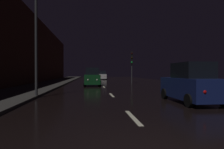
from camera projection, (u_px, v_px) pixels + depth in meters
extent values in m
cube|color=black|center=(100.00, 83.00, 27.96)|extent=(26.16, 84.00, 0.02)
cube|color=#33302D|center=(52.00, 83.00, 27.17)|extent=(4.40, 84.00, 0.15)
cube|color=#472319|center=(25.00, 46.00, 23.36)|extent=(0.80, 63.00, 9.66)
cube|color=beige|center=(133.00, 117.00, 6.60)|extent=(0.16, 2.20, 0.01)
cube|color=beige|center=(112.00, 95.00, 13.17)|extent=(0.16, 2.20, 0.01)
cube|color=beige|center=(104.00, 87.00, 20.58)|extent=(0.16, 2.20, 0.01)
cube|color=beige|center=(102.00, 85.00, 23.23)|extent=(0.16, 2.20, 0.01)
cylinder|color=#38383A|center=(132.00, 74.00, 27.90)|extent=(0.12, 0.12, 2.75)
cube|color=black|center=(132.00, 58.00, 27.88)|extent=(0.37, 0.40, 1.90)
sphere|color=black|center=(132.00, 54.00, 27.70)|extent=(0.22, 0.22, 0.22)
sphere|color=black|center=(132.00, 58.00, 27.70)|extent=(0.22, 0.22, 0.22)
sphere|color=#19D84C|center=(132.00, 62.00, 27.71)|extent=(0.22, 0.22, 0.22)
cylinder|color=#2D2D30|center=(36.00, 44.00, 11.72)|extent=(0.16, 0.16, 6.68)
cube|color=#0F3819|center=(92.00, 79.00, 22.80)|extent=(1.78, 4.16, 1.09)
cube|color=black|center=(92.00, 71.00, 22.94)|extent=(1.52, 2.08, 0.83)
cylinder|color=black|center=(100.00, 84.00, 21.46)|extent=(0.22, 0.63, 0.63)
cylinder|color=black|center=(85.00, 84.00, 21.26)|extent=(0.22, 0.63, 0.63)
cylinder|color=black|center=(99.00, 82.00, 24.35)|extent=(0.22, 0.63, 0.63)
cylinder|color=black|center=(85.00, 82.00, 24.16)|extent=(0.22, 0.63, 0.63)
sphere|color=white|center=(97.00, 80.00, 20.83)|extent=(0.18, 0.18, 0.18)
sphere|color=white|center=(88.00, 80.00, 20.72)|extent=(0.18, 0.18, 0.18)
sphere|color=red|center=(96.00, 79.00, 24.88)|extent=(0.18, 0.18, 0.18)
sphere|color=red|center=(88.00, 79.00, 24.77)|extent=(0.18, 0.18, 0.18)
cube|color=silver|center=(102.00, 76.00, 43.63)|extent=(1.65, 3.85, 1.01)
cube|color=black|center=(102.00, 72.00, 43.48)|extent=(1.40, 1.93, 0.77)
cylinder|color=black|center=(99.00, 78.00, 44.88)|extent=(0.20, 0.59, 0.59)
cylinder|color=black|center=(105.00, 78.00, 45.06)|extent=(0.20, 0.59, 0.59)
cylinder|color=black|center=(99.00, 78.00, 42.20)|extent=(0.20, 0.59, 0.59)
cylinder|color=black|center=(106.00, 78.00, 42.38)|extent=(0.20, 0.59, 0.59)
sphere|color=slate|center=(100.00, 76.00, 45.45)|extent=(0.17, 0.17, 0.17)
sphere|color=slate|center=(104.00, 76.00, 45.55)|extent=(0.17, 0.17, 0.17)
sphere|color=red|center=(101.00, 76.00, 41.70)|extent=(0.17, 0.17, 0.17)
sphere|color=red|center=(105.00, 76.00, 41.80)|extent=(0.17, 0.17, 0.17)
cube|color=#141E51|center=(190.00, 88.00, 10.03)|extent=(1.73, 4.03, 1.06)
cube|color=black|center=(192.00, 70.00, 9.87)|extent=(1.47, 2.02, 0.81)
cylinder|color=black|center=(165.00, 94.00, 11.34)|extent=(0.21, 0.61, 0.61)
cylinder|color=black|center=(192.00, 93.00, 11.53)|extent=(0.21, 0.61, 0.61)
cylinder|color=black|center=(189.00, 100.00, 8.53)|extent=(0.21, 0.61, 0.61)
cylinder|color=black|center=(224.00, 100.00, 8.72)|extent=(0.21, 0.61, 0.61)
sphere|color=slate|center=(167.00, 86.00, 11.93)|extent=(0.17, 0.17, 0.17)
sphere|color=slate|center=(181.00, 85.00, 12.04)|extent=(0.17, 0.17, 0.17)
sphere|color=red|center=(204.00, 92.00, 8.01)|extent=(0.17, 0.17, 0.17)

